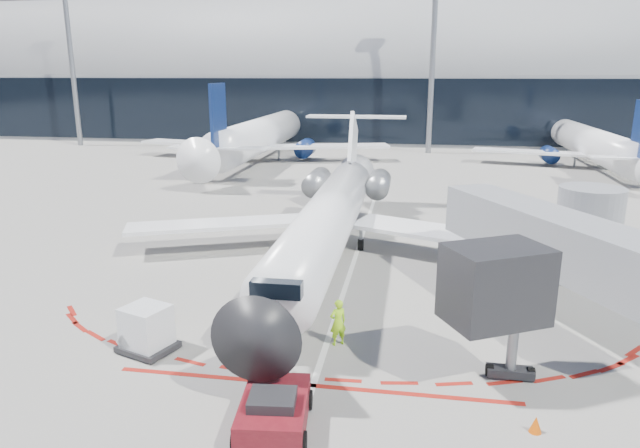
% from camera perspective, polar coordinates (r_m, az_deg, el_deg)
% --- Properties ---
extents(ground, '(260.00, 260.00, 0.00)m').
position_cam_1_polar(ground, '(30.65, 3.03, -4.89)').
color(ground, gray).
rests_on(ground, ground).
extents(apron_centerline, '(0.25, 40.00, 0.01)m').
position_cam_1_polar(apron_centerline, '(32.52, 3.42, -3.70)').
color(apron_centerline, silver).
rests_on(apron_centerline, ground).
extents(apron_stop_bar, '(14.00, 0.25, 0.01)m').
position_cam_1_polar(apron_stop_bar, '(20.30, -0.72, -15.85)').
color(apron_stop_bar, maroon).
rests_on(apron_stop_bar, ground).
extents(terminal_building, '(150.00, 24.15, 24.00)m').
position_cam_1_polar(terminal_building, '(93.70, 7.66, 13.72)').
color(terminal_building, gray).
rests_on(terminal_building, ground).
extents(jet_bridge, '(10.03, 15.20, 4.90)m').
position_cam_1_polar(jet_bridge, '(27.53, 23.09, -1.85)').
color(jet_bridge, gray).
rests_on(jet_bridge, ground).
extents(light_mast_west, '(0.70, 0.70, 25.00)m').
position_cam_1_polar(light_mast_west, '(90.50, -23.63, 15.12)').
color(light_mast_west, gray).
rests_on(light_mast_west, ground).
extents(light_mast_centre, '(0.70, 0.70, 25.00)m').
position_cam_1_polar(light_mast_centre, '(76.71, 11.21, 16.29)').
color(light_mast_centre, gray).
rests_on(light_mast_centre, ground).
extents(regional_jet, '(24.74, 30.51, 7.64)m').
position_cam_1_polar(regional_jet, '(32.64, 1.12, 1.05)').
color(regional_jet, white).
rests_on(regional_jet, ground).
extents(pushback_tug, '(2.40, 5.06, 1.29)m').
position_cam_1_polar(pushback_tug, '(18.03, -4.61, -18.17)').
color(pushback_tug, '#4F0B12').
rests_on(pushback_tug, ground).
extents(ramp_worker, '(0.82, 0.76, 1.89)m').
position_cam_1_polar(ramp_worker, '(22.60, 1.80, -9.79)').
color(ramp_worker, '#AFFF1A').
rests_on(ramp_worker, ground).
extents(uld_container, '(2.39, 2.22, 1.83)m').
position_cam_1_polar(uld_container, '(23.07, -16.94, -10.05)').
color(uld_container, black).
rests_on(uld_container, ground).
extents(safety_cone_left, '(0.34, 0.34, 0.47)m').
position_cam_1_polar(safety_cone_left, '(25.72, -14.69, -8.84)').
color(safety_cone_left, '#D84F04').
rests_on(safety_cone_left, ground).
extents(safety_cone_right, '(0.38, 0.38, 0.52)m').
position_cam_1_polar(safety_cone_right, '(19.09, 20.77, -18.23)').
color(safety_cone_right, '#D84F04').
rests_on(safety_cone_right, ground).
extents(bg_airliner_0, '(36.25, 38.38, 11.73)m').
position_cam_1_polar(bg_airliner_0, '(70.25, -5.91, 11.21)').
color(bg_airliner_0, white).
rests_on(bg_airliner_0, ground).
extents(bg_airliner_1, '(30.75, 32.56, 9.95)m').
position_cam_1_polar(bg_airliner_1, '(71.51, 25.87, 9.17)').
color(bg_airliner_1, white).
rests_on(bg_airliner_1, ground).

